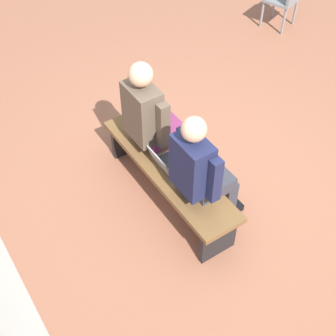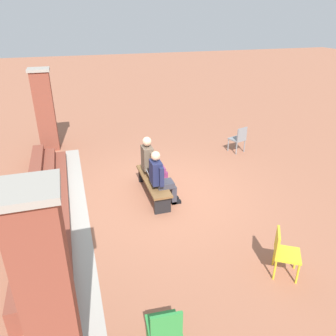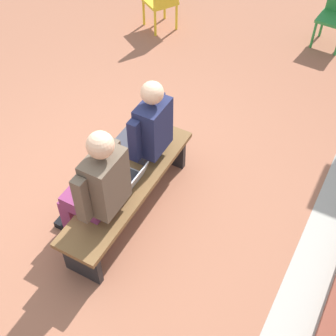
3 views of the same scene
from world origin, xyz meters
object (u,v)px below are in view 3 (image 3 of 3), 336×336
bench (129,189)px  person_student (144,133)px  person_adult (96,187)px  laptop (129,180)px

bench → person_student: 0.56m
person_student → person_adult: person_adult is taller
bench → person_adult: person_adult is taller
person_adult → laptop: 0.45m
person_adult → laptop: bearing=167.6°
person_student → bench: bearing=9.1°
bench → laptop: size_ratio=5.62×
bench → person_student: bearing=-170.9°
person_student → laptop: size_ratio=4.20×
person_adult → person_student: bearing=179.8°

